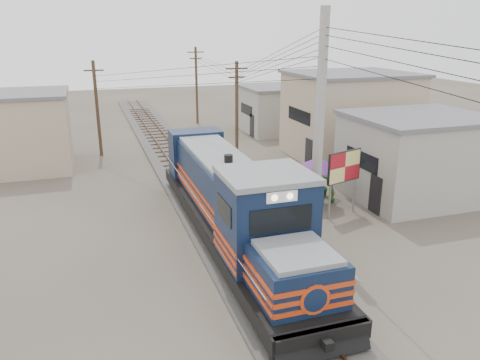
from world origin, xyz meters
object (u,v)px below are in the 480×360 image
object	(u,v)px
locomotive	(233,203)
vendor	(314,171)
billboard	(344,168)
market_umbrella	(317,163)

from	to	relation	value
locomotive	vendor	bearing A→B (deg)	41.48
locomotive	billboard	size ratio (longest dim) A/B	5.05
market_umbrella	vendor	xyz separation A→B (m)	(1.60, 3.35, -1.51)
market_umbrella	vendor	bearing A→B (deg)	64.45
billboard	locomotive	bearing A→B (deg)	173.70
locomotive	market_umbrella	bearing A→B (deg)	28.49
market_umbrella	vendor	world-z (taller)	market_umbrella
billboard	market_umbrella	distance (m)	1.94
locomotive	billboard	xyz separation A→B (m)	(6.20, 1.22, 0.67)
locomotive	vendor	world-z (taller)	locomotive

